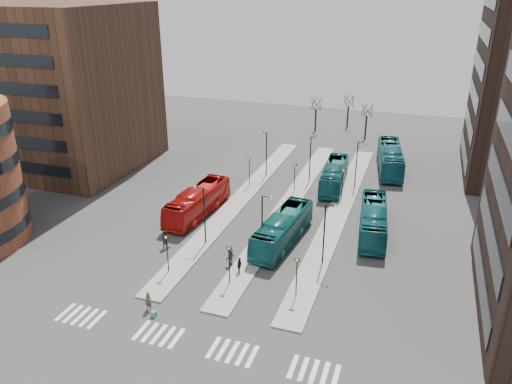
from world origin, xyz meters
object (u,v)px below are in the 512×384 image
(traveller, at_px, (148,301))
(commuter_a, at_px, (165,239))
(teal_bus_c, at_px, (373,220))
(commuter_b, at_px, (239,266))
(teal_bus_a, at_px, (283,229))
(teal_bus_b, at_px, (334,175))
(suitcase, at_px, (154,314))
(teal_bus_d, at_px, (390,158))
(commuter_c, at_px, (230,257))
(red_bus, at_px, (198,202))

(traveller, xyz_separation_m, commuter_a, (-3.71, 9.63, 0.11))
(teal_bus_c, relative_size, commuter_b, 6.98)
(teal_bus_a, relative_size, teal_bus_b, 1.02)
(suitcase, xyz_separation_m, teal_bus_d, (14.66, 40.11, 1.50))
(commuter_a, bearing_deg, teal_bus_c, -153.75)
(teal_bus_a, distance_m, teal_bus_c, 9.82)
(teal_bus_c, bearing_deg, commuter_a, -159.13)
(teal_bus_a, bearing_deg, commuter_a, -150.64)
(teal_bus_b, bearing_deg, traveller, -110.38)
(teal_bus_c, height_order, commuter_c, teal_bus_c)
(teal_bus_c, relative_size, commuter_a, 5.97)
(traveller, relative_size, commuter_a, 0.88)
(teal_bus_b, bearing_deg, teal_bus_d, 49.73)
(suitcase, xyz_separation_m, traveller, (-0.78, 0.64, 0.58))
(commuter_a, bearing_deg, commuter_b, 165.77)
(commuter_b, bearing_deg, traveller, 144.22)
(commuter_a, relative_size, commuter_b, 1.17)
(teal_bus_d, xyz_separation_m, traveller, (-15.45, -39.47, -0.93))
(commuter_b, height_order, commuter_c, commuter_c)
(commuter_b, bearing_deg, commuter_c, 46.33)
(teal_bus_a, bearing_deg, traveller, -110.56)
(teal_bus_d, bearing_deg, suitcase, -118.22)
(red_bus, relative_size, commuter_b, 7.13)
(suitcase, relative_size, teal_bus_b, 0.05)
(teal_bus_a, bearing_deg, teal_bus_c, 36.71)
(red_bus, height_order, teal_bus_c, red_bus)
(commuter_a, height_order, commuter_c, commuter_a)
(red_bus, relative_size, commuter_c, 7.04)
(teal_bus_c, xyz_separation_m, commuter_a, (-19.22, -9.78, -0.62))
(traveller, height_order, commuter_a, commuter_a)
(teal_bus_d, bearing_deg, commuter_a, -130.84)
(teal_bus_d, bearing_deg, teal_bus_b, -134.55)
(red_bus, bearing_deg, traveller, -73.48)
(red_bus, relative_size, teal_bus_a, 1.01)
(teal_bus_a, xyz_separation_m, teal_bus_b, (2.10, 16.63, -0.04))
(teal_bus_b, relative_size, teal_bus_c, 0.99)
(traveller, bearing_deg, commuter_b, 57.69)
(suitcase, relative_size, teal_bus_c, 0.04)
(commuter_a, bearing_deg, traveller, 110.37)
(suitcase, xyz_separation_m, teal_bus_c, (14.72, 20.05, 1.31))
(teal_bus_a, distance_m, commuter_a, 11.81)
(teal_bus_d, height_order, commuter_c, teal_bus_d)
(red_bus, xyz_separation_m, teal_bus_d, (19.27, 21.85, 0.16))
(suitcase, bearing_deg, commuter_a, 114.37)
(teal_bus_b, relative_size, commuter_b, 6.87)
(suitcase, xyz_separation_m, commuter_b, (4.21, 8.18, 0.55))
(teal_bus_d, distance_m, commuter_c, 32.95)
(teal_bus_a, bearing_deg, teal_bus_b, 88.53)
(red_bus, height_order, teal_bus_d, teal_bus_d)
(teal_bus_a, xyz_separation_m, commuter_c, (-3.43, -5.63, -0.76))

